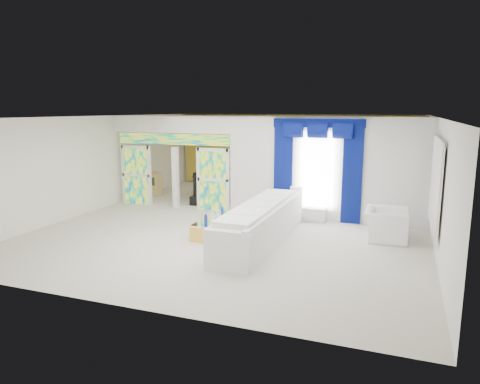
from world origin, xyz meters
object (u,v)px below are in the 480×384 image
at_px(console_table, 306,214).
at_px(grand_piano, 222,183).
at_px(white_sofa, 261,225).
at_px(armchair, 386,224).
at_px(coffee_table, 215,226).

distance_m(console_table, grand_piano, 4.40).
bearing_deg(grand_piano, white_sofa, -63.43).
distance_m(white_sofa, console_table, 2.60).
relative_size(white_sofa, armchair, 3.77).
height_order(console_table, grand_piano, grand_piano).
distance_m(armchair, grand_piano, 6.98).
xyz_separation_m(coffee_table, grand_piano, (-1.74, 4.65, 0.31)).
bearing_deg(grand_piano, console_table, -38.92).
xyz_separation_m(white_sofa, armchair, (2.86, 1.31, -0.04)).
distance_m(white_sofa, grand_piano, 5.84).
bearing_deg(grand_piano, armchair, -36.91).
bearing_deg(armchair, grand_piano, 58.57).
relative_size(coffee_table, console_table, 1.48).
height_order(white_sofa, grand_piano, grand_piano).
bearing_deg(console_table, grand_piano, 146.49).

